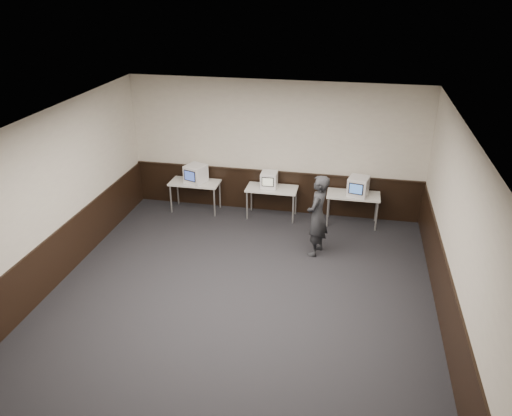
{
  "coord_description": "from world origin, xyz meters",
  "views": [
    {
      "loc": [
        1.78,
        -7.1,
        5.33
      ],
      "look_at": [
        0.02,
        1.6,
        1.15
      ],
      "focal_mm": 35.0,
      "sensor_mm": 36.0,
      "label": 1
    }
  ],
  "objects_px": {
    "emac_right": "(358,186)",
    "emac_left": "(196,174)",
    "desk_right": "(353,197)",
    "emac_center": "(269,180)",
    "desk_left": "(195,185)",
    "desk_center": "(272,191)",
    "person": "(317,216)"
  },
  "relations": [
    {
      "from": "emac_right",
      "to": "desk_left",
      "type": "bearing_deg",
      "value": -168.07
    },
    {
      "from": "desk_right",
      "to": "person",
      "type": "bearing_deg",
      "value": -114.51
    },
    {
      "from": "emac_right",
      "to": "desk_right",
      "type": "bearing_deg",
      "value": 176.44
    },
    {
      "from": "desk_right",
      "to": "emac_left",
      "type": "distance_m",
      "value": 3.77
    },
    {
      "from": "emac_center",
      "to": "desk_left",
      "type": "bearing_deg",
      "value": -179.45
    },
    {
      "from": "desk_right",
      "to": "emac_left",
      "type": "xyz_separation_m",
      "value": [
        -3.76,
        -0.01,
        0.29
      ]
    },
    {
      "from": "desk_left",
      "to": "desk_right",
      "type": "xyz_separation_m",
      "value": [
        3.8,
        0.0,
        0.0
      ]
    },
    {
      "from": "emac_right",
      "to": "emac_left",
      "type": "bearing_deg",
      "value": -167.86
    },
    {
      "from": "desk_left",
      "to": "emac_left",
      "type": "bearing_deg",
      "value": -20.71
    },
    {
      "from": "desk_center",
      "to": "emac_left",
      "type": "bearing_deg",
      "value": -179.54
    },
    {
      "from": "desk_center",
      "to": "emac_right",
      "type": "distance_m",
      "value": 2.01
    },
    {
      "from": "desk_center",
      "to": "desk_left",
      "type": "bearing_deg",
      "value": 180.0
    },
    {
      "from": "desk_right",
      "to": "emac_center",
      "type": "bearing_deg",
      "value": 178.78
    },
    {
      "from": "desk_left",
      "to": "desk_center",
      "type": "height_order",
      "value": "same"
    },
    {
      "from": "emac_right",
      "to": "person",
      "type": "xyz_separation_m",
      "value": [
        -0.79,
        -1.51,
        -0.1
      ]
    },
    {
      "from": "desk_right",
      "to": "emac_center",
      "type": "distance_m",
      "value": 1.99
    },
    {
      "from": "person",
      "to": "desk_right",
      "type": "bearing_deg",
      "value": 170.36
    },
    {
      "from": "emac_left",
      "to": "emac_center",
      "type": "distance_m",
      "value": 1.79
    },
    {
      "from": "desk_right",
      "to": "emac_center",
      "type": "xyz_separation_m",
      "value": [
        -1.98,
        0.04,
        0.26
      ]
    },
    {
      "from": "desk_right",
      "to": "emac_left",
      "type": "bearing_deg",
      "value": -179.77
    },
    {
      "from": "desk_left",
      "to": "emac_right",
      "type": "bearing_deg",
      "value": -0.36
    },
    {
      "from": "desk_left",
      "to": "person",
      "type": "height_order",
      "value": "person"
    },
    {
      "from": "emac_left",
      "to": "person",
      "type": "height_order",
      "value": "person"
    },
    {
      "from": "emac_left",
      "to": "emac_center",
      "type": "bearing_deg",
      "value": 21.49
    },
    {
      "from": "person",
      "to": "desk_left",
      "type": "bearing_deg",
      "value": -101.44
    },
    {
      "from": "desk_left",
      "to": "desk_right",
      "type": "distance_m",
      "value": 3.8
    },
    {
      "from": "desk_left",
      "to": "desk_center",
      "type": "distance_m",
      "value": 1.9
    },
    {
      "from": "desk_center",
      "to": "desk_right",
      "type": "height_order",
      "value": "same"
    },
    {
      "from": "desk_right",
      "to": "emac_right",
      "type": "xyz_separation_m",
      "value": [
        0.09,
        -0.02,
        0.29
      ]
    },
    {
      "from": "desk_left",
      "to": "emac_right",
      "type": "distance_m",
      "value": 3.9
    },
    {
      "from": "emac_center",
      "to": "person",
      "type": "height_order",
      "value": "person"
    },
    {
      "from": "desk_left",
      "to": "desk_right",
      "type": "height_order",
      "value": "same"
    }
  ]
}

